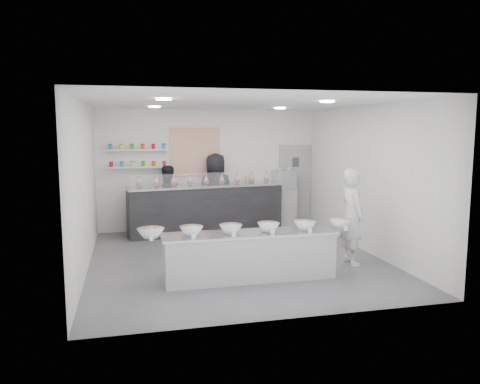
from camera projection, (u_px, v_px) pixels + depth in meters
name	position (u px, v px, depth m)	size (l,w,h in m)	color
floor	(236.00, 259.00, 9.11)	(6.00, 6.00, 0.00)	#515156
ceiling	(235.00, 103.00, 8.71)	(6.00, 6.00, 0.00)	white
back_wall	(209.00, 170.00, 11.81)	(5.50, 5.50, 0.00)	white
left_wall	(84.00, 187.00, 8.28)	(6.00, 6.00, 0.00)	white
right_wall	(366.00, 179.00, 9.55)	(6.00, 6.00, 0.00)	white
back_door	(295.00, 185.00, 12.37)	(0.88, 0.04, 2.10)	#9C9C99
pattern_panel	(195.00, 152.00, 11.64)	(1.25, 0.03, 1.20)	#E06E43
jar_shelf_lower	(138.00, 167.00, 11.29)	(1.45, 0.22, 0.04)	silver
jar_shelf_upper	(138.00, 150.00, 11.24)	(1.45, 0.22, 0.04)	silver
preserve_jars	(138.00, 156.00, 11.24)	(1.45, 0.10, 0.56)	#EF0038
downlight_0	(164.00, 99.00, 7.43)	(0.24, 0.24, 0.02)	white
downlight_1	(327.00, 102.00, 8.08)	(0.24, 0.24, 0.02)	white
downlight_2	(154.00, 107.00, 9.94)	(0.24, 0.24, 0.02)	white
downlight_3	(280.00, 108.00, 10.58)	(0.24, 0.24, 0.02)	white
prep_counter	(250.00, 256.00, 7.84)	(2.94, 0.67, 0.80)	#A4A4A0
back_bar	(206.00, 209.00, 11.38)	(3.81, 0.70, 1.18)	black
sneeze_guard	(210.00, 179.00, 10.98)	(3.75, 0.02, 0.32)	white
espresso_ledge	(270.00, 207.00, 12.08)	(1.36, 0.43, 1.01)	#A4A4A0
espresso_machine	(284.00, 179.00, 12.07)	(0.57, 0.39, 0.43)	#93969E
cup_stacks	(249.00, 182.00, 11.87)	(0.24, 0.24, 0.35)	tan
prep_bowls	(250.00, 228.00, 7.78)	(3.63, 0.48, 0.15)	white
label_cards	(258.00, 237.00, 7.29)	(3.31, 0.04, 0.07)	white
cookie_bags	(206.00, 179.00, 11.29)	(3.34, 0.14, 0.26)	#FC91E5
woman_prep	(352.00, 217.00, 8.68)	(0.65, 0.43, 1.79)	silver
staff_left	(167.00, 199.00, 11.38)	(0.80, 0.62, 1.64)	black
staff_right	(216.00, 192.00, 11.64)	(0.94, 0.61, 1.93)	black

